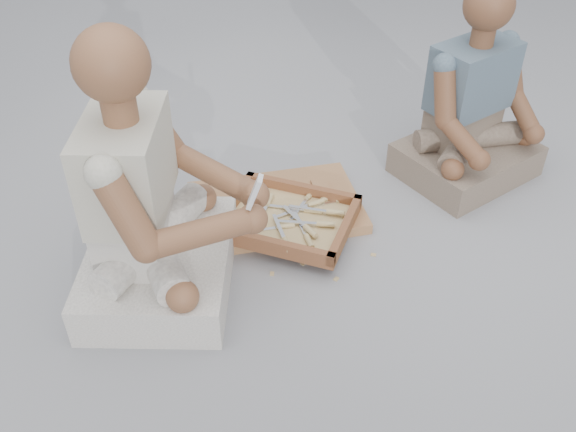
# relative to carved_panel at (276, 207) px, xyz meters

# --- Properties ---
(ground) EXTENTS (60.00, 60.00, 0.00)m
(ground) POSITION_rel_carved_panel_xyz_m (0.11, -0.54, -0.02)
(ground) COLOR #9E9FA4
(ground) RESTS_ON ground
(carved_panel) EXTENTS (0.78, 0.63, 0.04)m
(carved_panel) POSITION_rel_carved_panel_xyz_m (0.00, 0.00, 0.00)
(carved_panel) COLOR brown
(carved_panel) RESTS_ON ground
(tool_tray) EXTENTS (0.57, 0.51, 0.06)m
(tool_tray) POSITION_rel_carved_panel_xyz_m (0.06, -0.13, 0.04)
(tool_tray) COLOR brown
(tool_tray) RESTS_ON carved_panel
(chisel_0) EXTENTS (0.22, 0.02, 0.02)m
(chisel_0) POSITION_rel_carved_panel_xyz_m (0.18, -0.17, 0.06)
(chisel_0) COLOR white
(chisel_0) RESTS_ON tool_tray
(chisel_1) EXTENTS (0.19, 0.14, 0.02)m
(chisel_1) POSITION_rel_carved_panel_xyz_m (0.19, 0.00, 0.05)
(chisel_1) COLOR white
(chisel_1) RESTS_ON tool_tray
(chisel_2) EXTENTS (0.22, 0.04, 0.02)m
(chisel_2) POSITION_rel_carved_panel_xyz_m (0.13, -0.08, 0.05)
(chisel_2) COLOR white
(chisel_2) RESTS_ON tool_tray
(chisel_3) EXTENTS (0.22, 0.08, 0.02)m
(chisel_3) POSITION_rel_carved_panel_xyz_m (0.03, -0.18, 0.05)
(chisel_3) COLOR white
(chisel_3) RESTS_ON tool_tray
(chisel_4) EXTENTS (0.10, 0.21, 0.02)m
(chisel_4) POSITION_rel_carved_panel_xyz_m (0.14, -0.24, 0.05)
(chisel_4) COLOR white
(chisel_4) RESTS_ON tool_tray
(chisel_5) EXTENTS (0.21, 0.10, 0.02)m
(chisel_5) POSITION_rel_carved_panel_xyz_m (0.25, -0.00, 0.05)
(chisel_5) COLOR white
(chisel_5) RESTS_ON tool_tray
(chisel_6) EXTENTS (0.19, 0.14, 0.02)m
(chisel_6) POSITION_rel_carved_panel_xyz_m (0.14, -0.04, 0.05)
(chisel_6) COLOR white
(chisel_6) RESTS_ON tool_tray
(chisel_7) EXTENTS (0.15, 0.18, 0.02)m
(chisel_7) POSITION_rel_carved_panel_xyz_m (0.14, -0.20, 0.06)
(chisel_7) COLOR white
(chisel_7) RESTS_ON tool_tray
(chisel_8) EXTENTS (0.09, 0.21, 0.02)m
(chisel_8) POSITION_rel_carved_panel_xyz_m (0.06, -0.28, 0.06)
(chisel_8) COLOR white
(chisel_8) RESTS_ON tool_tray
(chisel_9) EXTENTS (0.06, 0.22, 0.02)m
(chisel_9) POSITION_rel_carved_panel_xyz_m (-0.03, -0.05, 0.05)
(chisel_9) COLOR white
(chisel_9) RESTS_ON tool_tray
(chisel_10) EXTENTS (0.22, 0.05, 0.02)m
(chisel_10) POSITION_rel_carved_panel_xyz_m (0.22, -0.09, 0.06)
(chisel_10) COLOR white
(chisel_10) RESTS_ON tool_tray
(chisel_11) EXTENTS (0.10, 0.21, 0.02)m
(chisel_11) POSITION_rel_carved_panel_xyz_m (0.13, 0.01, 0.05)
(chisel_11) COLOR white
(chisel_11) RESTS_ON tool_tray
(wood_chip_0) EXTENTS (0.02, 0.02, 0.00)m
(wood_chip_0) POSITION_rel_carved_panel_xyz_m (-0.23, 0.03, -0.02)
(wood_chip_0) COLOR tan
(wood_chip_0) RESTS_ON ground
(wood_chip_1) EXTENTS (0.02, 0.02, 0.00)m
(wood_chip_1) POSITION_rel_carved_panel_xyz_m (0.06, 0.01, -0.02)
(wood_chip_1) COLOR tan
(wood_chip_1) RESTS_ON ground
(wood_chip_2) EXTENTS (0.02, 0.02, 0.00)m
(wood_chip_2) POSITION_rel_carved_panel_xyz_m (0.34, -0.04, -0.02)
(wood_chip_2) COLOR tan
(wood_chip_2) RESTS_ON ground
(wood_chip_3) EXTENTS (0.02, 0.02, 0.00)m
(wood_chip_3) POSITION_rel_carved_panel_xyz_m (-0.24, -0.29, -0.02)
(wood_chip_3) COLOR tan
(wood_chip_3) RESTS_ON ground
(wood_chip_4) EXTENTS (0.02, 0.02, 0.00)m
(wood_chip_4) POSITION_rel_carved_panel_xyz_m (0.39, -0.24, -0.02)
(wood_chip_4) COLOR tan
(wood_chip_4) RESTS_ON ground
(wood_chip_5) EXTENTS (0.02, 0.02, 0.00)m
(wood_chip_5) POSITION_rel_carved_panel_xyz_m (0.11, 0.01, -0.02)
(wood_chip_5) COLOR tan
(wood_chip_5) RESTS_ON ground
(wood_chip_6) EXTENTS (0.02, 0.02, 0.00)m
(wood_chip_6) POSITION_rel_carved_panel_xyz_m (0.01, 0.27, -0.02)
(wood_chip_6) COLOR tan
(wood_chip_6) RESTS_ON ground
(wood_chip_7) EXTENTS (0.02, 0.02, 0.00)m
(wood_chip_7) POSITION_rel_carved_panel_xyz_m (-0.21, -0.32, -0.02)
(wood_chip_7) COLOR tan
(wood_chip_7) RESTS_ON ground
(wood_chip_8) EXTENTS (0.02, 0.02, 0.00)m
(wood_chip_8) POSITION_rel_carved_panel_xyz_m (0.18, -0.13, -0.02)
(wood_chip_8) COLOR tan
(wood_chip_8) RESTS_ON ground
(wood_chip_9) EXTENTS (0.02, 0.02, 0.00)m
(wood_chip_9) POSITION_rel_carved_panel_xyz_m (0.02, -0.37, -0.02)
(wood_chip_9) COLOR tan
(wood_chip_9) RESTS_ON ground
(wood_chip_10) EXTENTS (0.02, 0.02, 0.00)m
(wood_chip_10) POSITION_rel_carved_panel_xyz_m (0.12, 0.09, -0.02)
(wood_chip_10) COLOR tan
(wood_chip_10) RESTS_ON ground
(wood_chip_11) EXTENTS (0.02, 0.02, 0.00)m
(wood_chip_11) POSITION_rel_carved_panel_xyz_m (-0.27, -0.31, -0.02)
(wood_chip_11) COLOR tan
(wood_chip_11) RESTS_ON ground
(wood_chip_12) EXTENTS (0.02, 0.02, 0.00)m
(wood_chip_12) POSITION_rel_carved_panel_xyz_m (0.27, 0.07, -0.02)
(wood_chip_12) COLOR tan
(wood_chip_12) RESTS_ON ground
(wood_chip_13) EXTENTS (0.02, 0.02, 0.00)m
(wood_chip_13) POSITION_rel_carved_panel_xyz_m (0.25, -0.38, -0.02)
(wood_chip_13) COLOR tan
(wood_chip_13) RESTS_ON ground
(wood_chip_14) EXTENTS (0.02, 0.02, 0.00)m
(wood_chip_14) POSITION_rel_carved_panel_xyz_m (-0.23, -0.31, -0.02)
(wood_chip_14) COLOR tan
(wood_chip_14) RESTS_ON ground
(wood_chip_15) EXTENTS (0.02, 0.02, 0.00)m
(wood_chip_15) POSITION_rel_carved_panel_xyz_m (0.13, -0.30, -0.02)
(wood_chip_15) COLOR tan
(wood_chip_15) RESTS_ON ground
(craftsman) EXTENTS (0.65, 0.64, 0.95)m
(craftsman) POSITION_rel_carved_panel_xyz_m (-0.37, -0.44, 0.30)
(craftsman) COLOR silver
(craftsman) RESTS_ON ground
(companion) EXTENTS (0.69, 0.67, 0.84)m
(companion) POSITION_rel_carved_panel_xyz_m (0.79, 0.36, 0.26)
(companion) COLOR #7F6C5B
(companion) RESTS_ON ground
(mobile_phone) EXTENTS (0.05, 0.05, 0.11)m
(mobile_phone) POSITION_rel_carved_panel_xyz_m (-0.01, -0.48, 0.43)
(mobile_phone) COLOR silver
(mobile_phone) RESTS_ON craftsman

